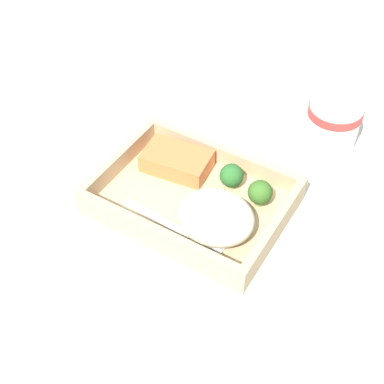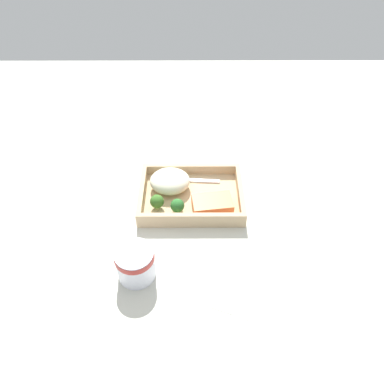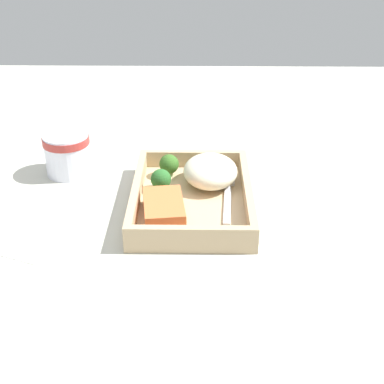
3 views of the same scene
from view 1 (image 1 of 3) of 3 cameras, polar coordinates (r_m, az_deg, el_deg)
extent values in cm
cube|color=#BABBAD|center=(76.42, 0.00, -1.92)|extent=(160.00, 160.00, 2.00)
cube|color=tan|center=(75.23, 0.00, -1.10)|extent=(26.11, 19.03, 1.20)
cube|color=tan|center=(68.86, -3.86, -4.63)|extent=(26.11, 1.20, 2.89)
cube|color=tan|center=(79.33, 3.35, 3.96)|extent=(26.11, 1.20, 2.89)
cube|color=tan|center=(79.05, -7.76, 3.36)|extent=(1.20, 16.63, 2.89)
cube|color=tan|center=(70.26, 8.74, -3.84)|extent=(1.20, 16.63, 2.89)
cube|color=orange|center=(78.28, -1.63, 3.31)|extent=(10.34, 7.17, 2.85)
ellipsoid|color=#E9E7C5|center=(69.39, 2.57, -2.68)|extent=(10.36, 9.12, 4.96)
cylinder|color=#7D985A|center=(74.30, 7.16, -0.89)|extent=(1.30, 1.30, 1.38)
sphere|color=#376624|center=(73.12, 7.28, -0.02)|extent=(3.42, 3.42, 3.42)
cylinder|color=#88A559|center=(76.48, 4.17, 0.98)|extent=(1.29, 1.29, 1.09)
sphere|color=#2A6629|center=(75.44, 4.23, 1.77)|extent=(3.41, 3.41, 3.41)
cube|color=silver|center=(71.99, -3.28, -3.09)|extent=(12.45, 1.90, 0.44)
cube|color=silver|center=(69.06, 1.97, -5.94)|extent=(3.53, 2.41, 0.44)
cylinder|color=white|center=(85.42, 14.75, 6.93)|extent=(8.01, 8.01, 7.60)
cylinder|color=#B23833|center=(83.79, 15.09, 8.36)|extent=(8.25, 8.25, 1.37)
cube|color=white|center=(95.57, 3.03, 10.47)|extent=(13.70, 16.04, 0.24)
camera|label=2|loc=(1.15, 28.22, 49.63)|focal=35.00mm
camera|label=3|loc=(1.10, -42.89, 30.84)|focal=50.00mm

